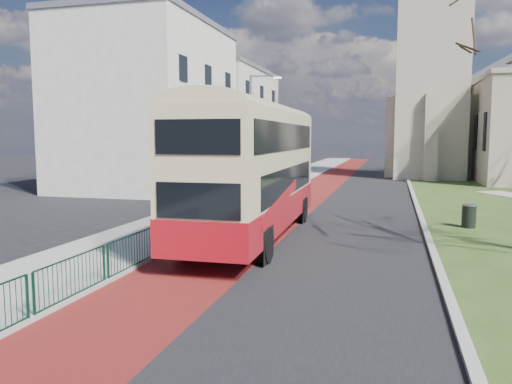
% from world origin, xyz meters
% --- Properties ---
extents(ground, '(160.00, 160.00, 0.00)m').
position_xyz_m(ground, '(0.00, 0.00, 0.00)').
color(ground, black).
rests_on(ground, ground).
extents(road_carriageway, '(9.00, 120.00, 0.01)m').
position_xyz_m(road_carriageway, '(1.50, 20.00, 0.01)').
color(road_carriageway, black).
rests_on(road_carriageway, ground).
extents(bus_lane, '(3.40, 120.00, 0.01)m').
position_xyz_m(bus_lane, '(-1.20, 20.00, 0.01)').
color(bus_lane, '#591414').
rests_on(bus_lane, ground).
extents(pavement_west, '(4.00, 120.00, 0.12)m').
position_xyz_m(pavement_west, '(-5.00, 20.00, 0.06)').
color(pavement_west, gray).
rests_on(pavement_west, ground).
extents(kerb_west, '(0.25, 120.00, 0.13)m').
position_xyz_m(kerb_west, '(-3.00, 20.00, 0.07)').
color(kerb_west, '#999993').
rests_on(kerb_west, ground).
extents(kerb_east, '(0.25, 80.00, 0.13)m').
position_xyz_m(kerb_east, '(6.10, 22.00, 0.07)').
color(kerb_east, '#999993').
rests_on(kerb_east, ground).
extents(pedestrian_railing, '(0.07, 24.00, 1.12)m').
position_xyz_m(pedestrian_railing, '(-2.95, 4.00, 0.55)').
color(pedestrian_railing, '#0C3523').
rests_on(pedestrian_railing, ground).
extents(gothic_church, '(16.38, 18.00, 40.00)m').
position_xyz_m(gothic_church, '(12.56, 38.00, 13.13)').
color(gothic_church, gray).
rests_on(gothic_church, ground).
extents(street_block_near, '(10.30, 14.30, 13.00)m').
position_xyz_m(street_block_near, '(-14.00, 22.00, 6.51)').
color(street_block_near, beige).
rests_on(street_block_near, ground).
extents(street_block_far, '(10.30, 16.30, 11.50)m').
position_xyz_m(street_block_far, '(-14.00, 38.00, 5.76)').
color(street_block_far, beige).
rests_on(street_block_far, ground).
extents(streetlamp, '(2.13, 0.18, 8.00)m').
position_xyz_m(streetlamp, '(-4.35, 18.00, 4.59)').
color(streetlamp, gray).
rests_on(streetlamp, pavement_west).
extents(bus, '(3.23, 12.61, 5.24)m').
position_xyz_m(bus, '(-0.68, 5.01, 2.99)').
color(bus, maroon).
rests_on(bus, ground).
extents(litter_bin, '(0.81, 0.81, 1.05)m').
position_xyz_m(litter_bin, '(8.00, 9.65, 0.57)').
color(litter_bin, black).
rests_on(litter_bin, grass_green).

